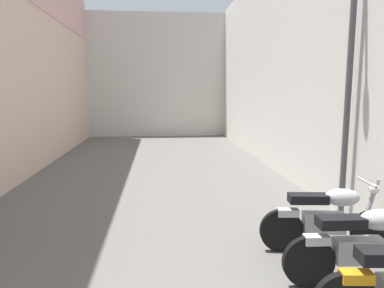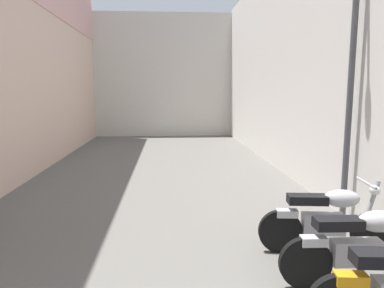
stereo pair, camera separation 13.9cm
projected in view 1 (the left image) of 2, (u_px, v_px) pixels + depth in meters
ground_plane at (157, 210)px, 6.76m from camera, size 34.18×34.18×0.00m
building_right at (302, 57)px, 8.60m from camera, size 0.45×18.18×6.02m
building_far_end at (157, 76)px, 18.23m from camera, size 9.59×2.00×5.90m
motorcycle_fourth at (364, 243)px, 4.07m from camera, size 1.85×0.58×1.04m
motorcycle_fifth at (328, 217)px, 4.93m from camera, size 1.85×0.58×1.04m
street_lamp at (344, 67)px, 5.80m from camera, size 0.79×0.18×4.40m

